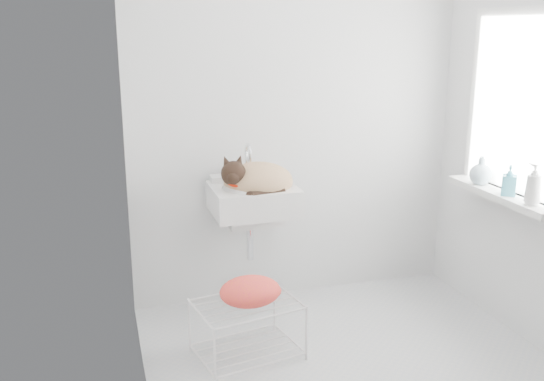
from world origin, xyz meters
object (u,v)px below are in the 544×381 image
object	(u,v)px
wire_rack	(247,331)
sink	(253,186)
bottle_b	(508,195)
cat	(256,180)
bottle_a	(531,205)
bottle_c	(480,184)

from	to	relation	value
wire_rack	sink	bearing A→B (deg)	71.16
sink	bottle_b	distance (m)	1.49
cat	bottle_a	xyz separation A→B (m)	(1.35, -0.80, -0.04)
sink	cat	distance (m)	0.05
wire_rack	bottle_b	distance (m)	1.69
bottle_a	bottle_b	bearing A→B (deg)	90.00
bottle_b	cat	bearing A→B (deg)	156.18
cat	bottle_c	xyz separation A→B (m)	(1.35, -0.32, -0.04)
cat	bottle_a	bearing A→B (deg)	-25.32
sink	bottle_c	world-z (taller)	sink
sink	bottle_b	bearing A→B (deg)	-24.24
sink	bottle_c	xyz separation A→B (m)	(1.36, -0.34, 0.00)
cat	bottle_a	world-z (taller)	cat
bottle_c	cat	bearing A→B (deg)	166.46
wire_rack	bottle_c	world-z (taller)	bottle_c
sink	bottle_a	size ratio (longest dim) A/B	2.68
cat	bottle_a	distance (m)	1.57
sink	cat	world-z (taller)	cat
bottle_a	bottle_b	xyz separation A→B (m)	(0.00, 0.20, 0.00)
bottle_a	bottle_c	bearing A→B (deg)	90.00
sink	cat	xyz separation A→B (m)	(0.01, -0.02, 0.04)
wire_rack	bottle_c	bearing A→B (deg)	5.78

